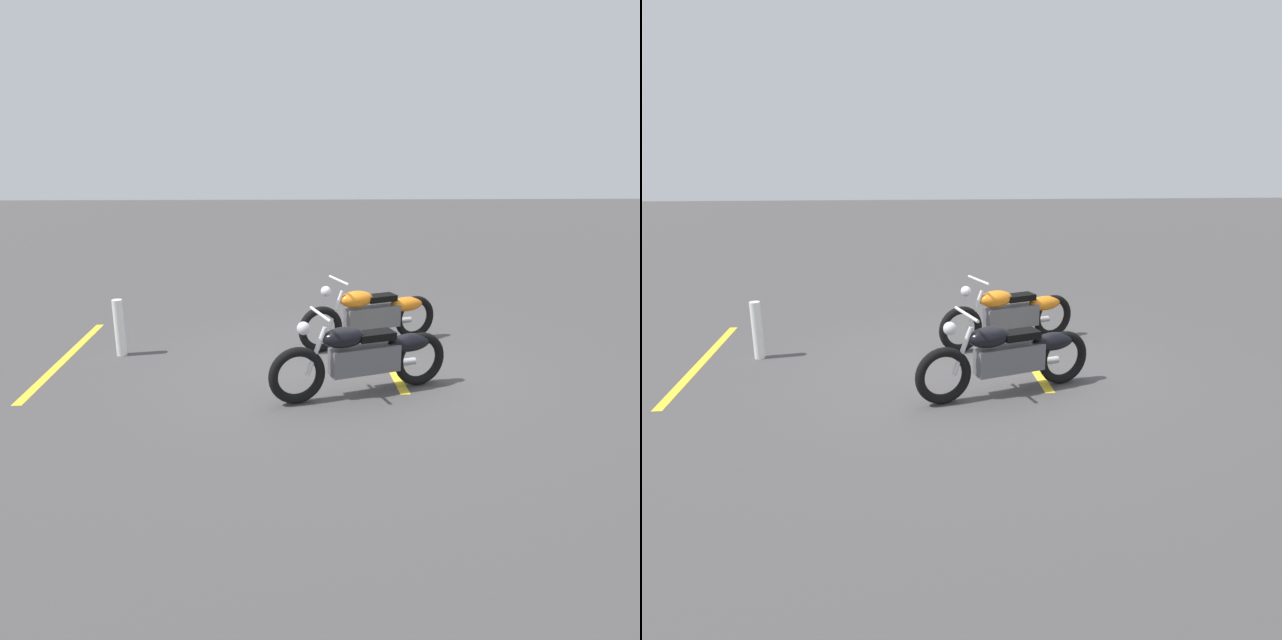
{
  "view_description": "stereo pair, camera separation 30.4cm",
  "coord_description": "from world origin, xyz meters",
  "views": [
    {
      "loc": [
        0.63,
        7.11,
        2.71
      ],
      "look_at": [
        0.38,
        0.0,
        0.65
      ],
      "focal_mm": 31.97,
      "sensor_mm": 36.0,
      "label": 1
    },
    {
      "loc": [
        0.94,
        7.09,
        2.71
      ],
      "look_at": [
        0.38,
        0.0,
        0.65
      ],
      "focal_mm": 31.97,
      "sensor_mm": 36.0,
      "label": 2
    }
  ],
  "objects": [
    {
      "name": "parking_stripe_near",
      "position": [
        -0.54,
        -0.64,
        0.0
      ],
      "size": [
        0.24,
        3.2,
        0.01
      ],
      "primitive_type": "cube",
      "rotation": [
        0.0,
        0.0,
        1.61
      ],
      "color": "yellow",
      "rests_on": "ground"
    },
    {
      "name": "ground_plane",
      "position": [
        0.0,
        0.0,
        0.0
      ],
      "size": [
        60.0,
        60.0,
        0.0
      ],
      "primitive_type": "plane",
      "color": "#474444"
    },
    {
      "name": "parking_stripe_mid",
      "position": [
        3.9,
        -0.49,
        0.0
      ],
      "size": [
        0.24,
        3.2,
        0.01
      ],
      "primitive_type": "cube",
      "rotation": [
        0.0,
        0.0,
        1.61
      ],
      "color": "yellow",
      "rests_on": "ground"
    },
    {
      "name": "motorcycle_bright_foreground",
      "position": [
        -0.43,
        -0.92,
        0.46
      ],
      "size": [
        2.12,
        0.94,
        1.04
      ],
      "rotation": [
        0.0,
        0.0,
        0.37
      ],
      "color": "black",
      "rests_on": "ground"
    },
    {
      "name": "motorcycle_dark_foreground",
      "position": [
        -0.12,
        0.88,
        0.46
      ],
      "size": [
        2.15,
        0.88,
        1.04
      ],
      "rotation": [
        0.0,
        0.0,
        0.32
      ],
      "color": "black",
      "rests_on": "ground"
    },
    {
      "name": "bollard_post",
      "position": [
        3.16,
        -0.57,
        0.4
      ],
      "size": [
        0.14,
        0.14,
        0.8
      ],
      "primitive_type": "cylinder",
      "color": "white",
      "rests_on": "ground"
    }
  ]
}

